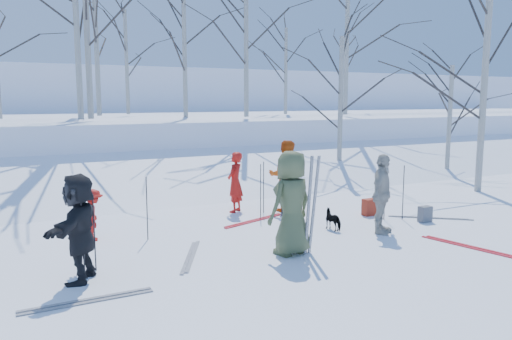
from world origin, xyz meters
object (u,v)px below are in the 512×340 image
skier_red_north (235,182)px  backpack_red (369,207)px  skier_redor_behind (286,176)px  dog (334,219)px  skier_cream_east (382,194)px  backpack_grey (425,214)px  backpack_dark (290,209)px  skier_olive_center (291,203)px  skier_grey_west (79,227)px  skier_red_seated (94,215)px

skier_red_north → backpack_red: size_ratio=3.75×
skier_redor_behind → dog: 2.25m
skier_cream_east → backpack_grey: skier_cream_east is taller
skier_red_north → backpack_dark: (1.00, -1.10, -0.59)m
skier_red_north → backpack_red: skier_red_north is taller
skier_olive_center → backpack_red: bearing=-166.1°
skier_red_north → skier_redor_behind: (1.23, -0.51, 0.15)m
skier_grey_west → dog: (5.55, 0.74, -0.65)m
skier_grey_west → backpack_red: (7.17, 1.48, -0.67)m
skier_redor_behind → skier_red_seated: size_ratio=1.73×
skier_olive_center → backpack_dark: (1.56, 2.65, -0.79)m
skier_grey_west → backpack_red: size_ratio=4.20×
skier_cream_east → backpack_grey: 1.80m
skier_redor_behind → skier_red_seated: 5.00m
skier_redor_behind → skier_red_seated: skier_redor_behind is taller
backpack_grey → dog: bearing=170.2°
skier_cream_east → skier_redor_behind: bearing=70.0°
dog → backpack_red: (1.63, 0.74, -0.02)m
skier_red_seated → backpack_red: size_ratio=2.57×
backpack_dark → skier_redor_behind: bearing=69.3°
skier_olive_center → skier_red_north: bearing=-112.8°
skier_redor_behind → backpack_dark: 0.97m
skier_red_seated → backpack_red: bearing=-87.5°
skier_red_north → dog: size_ratio=2.83×
backpack_grey → skier_red_seated: bearing=164.8°
skier_red_seated → backpack_dark: bearing=-80.5°
skier_olive_center → skier_red_seated: bearing=-54.6°
skier_olive_center → backpack_red: size_ratio=4.72×
dog → backpack_dark: 1.57m
skier_red_seated → backpack_red: skier_red_seated is taller
skier_red_seated → backpack_grey: (7.34, -1.99, -0.35)m
skier_red_north → skier_redor_behind: bearing=115.3°
backpack_red → backpack_dark: size_ratio=1.05×
skier_grey_west → dog: bearing=125.1°
skier_red_north → dog: skier_red_north is taller
backpack_red → skier_red_seated: bearing=172.7°
skier_grey_west → backpack_grey: skier_grey_west is taller
skier_cream_east → skier_grey_west: (-6.29, -0.03, 0.01)m
skier_cream_east → dog: bearing=101.5°
skier_grey_west → backpack_red: 7.36m
skier_grey_west → skier_red_seated: bearing=-166.8°
skier_redor_behind → backpack_grey: skier_redor_behind is taller
backpack_grey → skier_olive_center: bearing=-170.6°
skier_redor_behind → skier_grey_west: bearing=60.4°
backpack_red → backpack_grey: (0.75, -1.15, -0.02)m
skier_red_seated → skier_grey_west: 2.42m
backpack_red → backpack_grey: backpack_red is taller
backpack_red → backpack_dark: backpack_red is taller
skier_redor_behind → dog: size_ratio=3.36×
skier_redor_behind → backpack_red: bearing=172.2°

